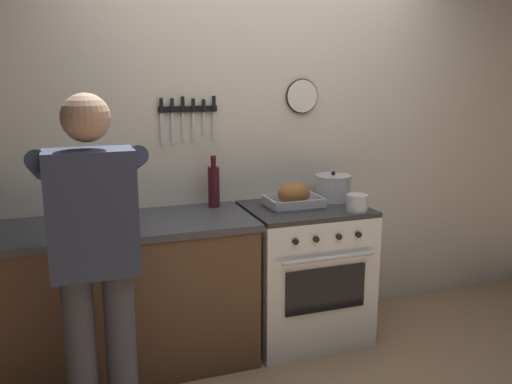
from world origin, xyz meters
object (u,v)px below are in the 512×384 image
at_px(person_cook, 95,252).
at_px(stock_pot, 333,188).
at_px(bottle_hot_sauce, 103,207).
at_px(cutting_board, 89,228).
at_px(stove, 304,272).
at_px(saucepan, 357,203).
at_px(bottle_wine_red, 214,186).
at_px(roasting_pan, 294,197).
at_px(bottle_cooking_oil, 98,201).

bearing_deg(person_cook, stock_pot, -72.44).
bearing_deg(bottle_hot_sauce, cutting_board, -119.56).
distance_m(stove, person_cook, 1.58).
bearing_deg(stock_pot, bottle_hot_sauce, -178.72).
relative_size(person_cook, cutting_board, 4.61).
xyz_separation_m(saucepan, cutting_board, (-1.59, 0.14, -0.04)).
relative_size(stove, cutting_board, 2.50).
relative_size(stock_pot, bottle_wine_red, 0.73).
xyz_separation_m(person_cook, stock_pot, (1.59, 0.76, 0.03)).
bearing_deg(saucepan, stock_pot, 89.89).
xyz_separation_m(person_cook, roasting_pan, (1.27, 0.67, 0.02)).
bearing_deg(cutting_board, roasting_pan, 4.51).
bearing_deg(stove, bottle_wine_red, 160.98).
height_order(person_cook, cutting_board, person_cook).
xyz_separation_m(cutting_board, bottle_cooking_oil, (0.07, 0.24, 0.09)).
xyz_separation_m(stock_pot, saucepan, (-0.00, -0.33, -0.03)).
bearing_deg(saucepan, cutting_board, 174.93).
xyz_separation_m(person_cook, saucepan, (1.59, 0.43, 0.00)).
distance_m(bottle_wine_red, bottle_hot_sauce, 0.71).
relative_size(cutting_board, bottle_wine_red, 1.08).
bearing_deg(stock_pot, saucepan, -90.11).
distance_m(saucepan, bottle_wine_red, 0.91).
bearing_deg(saucepan, bottle_wine_red, 152.74).
xyz_separation_m(stove, bottle_hot_sauce, (-1.26, 0.07, 0.53)).
bearing_deg(saucepan, bottle_hot_sauce, 169.01).
bearing_deg(roasting_pan, stock_pot, 14.66).
relative_size(saucepan, bottle_cooking_oil, 0.56).
bearing_deg(stove, person_cook, -154.08).
relative_size(roasting_pan, cutting_board, 0.98).
relative_size(cutting_board, bottle_cooking_oil, 1.48).
bearing_deg(bottle_hot_sauce, bottle_wine_red, 10.05).
height_order(cutting_board, bottle_wine_red, bottle_wine_red).
bearing_deg(cutting_board, bottle_cooking_oil, 74.27).
distance_m(cutting_board, bottle_cooking_oil, 0.26).
bearing_deg(person_cook, saucepan, -82.72).
distance_m(stock_pot, bottle_cooking_oil, 1.53).
distance_m(roasting_pan, bottle_cooking_oil, 1.21).
bearing_deg(person_cook, cutting_board, -7.79).
xyz_separation_m(stove, roasting_pan, (-0.08, 0.02, 0.52)).
bearing_deg(roasting_pan, cutting_board, -175.49).
relative_size(bottle_wine_red, bottle_hot_sauce, 1.66).
height_order(roasting_pan, bottle_hot_sauce, bottle_hot_sauce).
distance_m(person_cook, stock_pot, 1.76).
distance_m(roasting_pan, cutting_board, 1.27).
height_order(saucepan, bottle_wine_red, bottle_wine_red).
bearing_deg(stove, cutting_board, -176.52).
height_order(cutting_board, bottle_hot_sauce, bottle_hot_sauce).
bearing_deg(stove, stock_pot, 22.59).
bearing_deg(bottle_hot_sauce, roasting_pan, -2.49).
bearing_deg(stock_pot, bottle_wine_red, 173.64).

